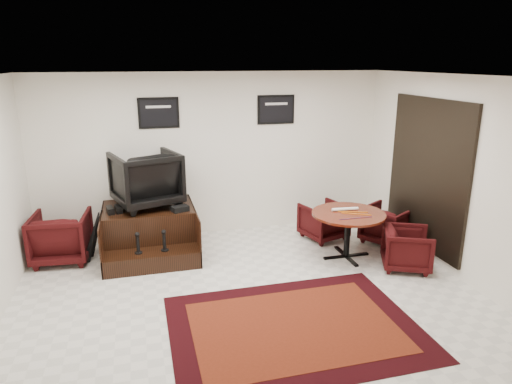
% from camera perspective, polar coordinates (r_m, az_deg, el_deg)
% --- Properties ---
extents(ground, '(6.00, 6.00, 0.00)m').
position_cam_1_polar(ground, '(6.10, -0.81, -13.09)').
color(ground, beige).
rests_on(ground, ground).
extents(room_shell, '(6.02, 5.02, 2.81)m').
position_cam_1_polar(room_shell, '(5.67, 2.82, 3.99)').
color(room_shell, white).
rests_on(room_shell, ground).
extents(area_rug, '(2.84, 2.13, 0.01)m').
position_cam_1_polar(area_rug, '(5.53, 4.78, -16.46)').
color(area_rug, black).
rests_on(area_rug, ground).
extents(shine_podium, '(1.42, 1.47, 0.73)m').
position_cam_1_polar(shine_podium, '(7.50, -13.13, -4.88)').
color(shine_podium, black).
rests_on(shine_podium, ground).
extents(shine_chair, '(1.17, 1.13, 0.97)m').
position_cam_1_polar(shine_chair, '(7.38, -13.61, 1.92)').
color(shine_chair, black).
rests_on(shine_chair, shine_podium).
extents(shoes_pair, '(0.26, 0.28, 0.09)m').
position_cam_1_polar(shoes_pair, '(7.31, -17.31, -2.11)').
color(shoes_pair, black).
rests_on(shoes_pair, shine_podium).
extents(polish_kit, '(0.29, 0.24, 0.09)m').
position_cam_1_polar(polish_kit, '(7.13, -9.49, -2.05)').
color(polish_kit, black).
rests_on(polish_kit, shine_podium).
extents(umbrella_black, '(0.30, 0.11, 0.81)m').
position_cam_1_polar(umbrella_black, '(7.37, -19.73, -5.26)').
color(umbrella_black, black).
rests_on(umbrella_black, ground).
extents(umbrella_hooked, '(0.29, 0.11, 0.79)m').
position_cam_1_polar(umbrella_hooked, '(7.55, -19.36, -4.81)').
color(umbrella_hooked, black).
rests_on(umbrella_hooked, ground).
extents(armchair_side, '(0.87, 0.83, 0.84)m').
position_cam_1_polar(armchair_side, '(7.59, -23.18, -4.92)').
color(armchair_side, black).
rests_on(armchair_side, ground).
extents(meeting_table, '(1.12, 1.12, 0.73)m').
position_cam_1_polar(meeting_table, '(7.14, 11.46, -3.25)').
color(meeting_table, '#411509').
rests_on(meeting_table, ground).
extents(table_chair_back, '(0.82, 0.79, 0.69)m').
position_cam_1_polar(table_chair_back, '(7.94, 8.45, -3.39)').
color(table_chair_back, black).
rests_on(table_chair_back, ground).
extents(table_chair_window, '(0.90, 0.91, 0.70)m').
position_cam_1_polar(table_chair_window, '(7.97, 16.02, -3.71)').
color(table_chair_window, black).
rests_on(table_chair_window, ground).
extents(table_chair_corner, '(0.83, 0.85, 0.68)m').
position_cam_1_polar(table_chair_corner, '(7.11, 18.37, -6.50)').
color(table_chair_corner, black).
rests_on(table_chair_corner, ground).
extents(paper_roll, '(0.42, 0.08, 0.05)m').
position_cam_1_polar(paper_roll, '(7.20, 11.07, -2.11)').
color(paper_roll, white).
rests_on(paper_roll, meeting_table).
extents(table_clutter, '(0.56, 0.36, 0.01)m').
position_cam_1_polar(table_clutter, '(7.05, 12.26, -2.74)').
color(table_clutter, orange).
rests_on(table_clutter, meeting_table).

